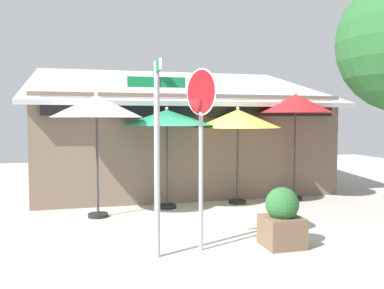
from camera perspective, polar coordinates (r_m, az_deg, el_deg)
ground_plane at (r=8.34m, az=0.67°, el=-11.92°), size 28.00×28.00×0.10m
cafe_building at (r=13.14m, az=-2.16°, el=0.64°), size 8.81×5.70×3.97m
street_sign_post at (r=6.39m, az=-4.89°, el=0.91°), size 0.90×0.96×3.06m
stop_sign at (r=6.69m, az=1.26°, el=2.77°), size 0.30×0.71×3.00m
patio_umbrella_ivory_left at (r=9.24m, az=-13.12°, el=5.06°), size 2.00×2.00×2.77m
patio_umbrella_forest_green_center at (r=9.93m, az=-3.51°, el=3.65°), size 2.23×2.23×2.47m
patio_umbrella_mustard_right at (r=10.56m, az=6.38°, el=3.51°), size 2.18×2.18×2.49m
patio_umbrella_crimson_far_right at (r=11.31m, az=14.17°, el=5.42°), size 1.98×1.98×2.90m
sidewalk_planter at (r=7.27m, az=12.38°, el=-10.03°), size 0.64×0.64×1.02m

